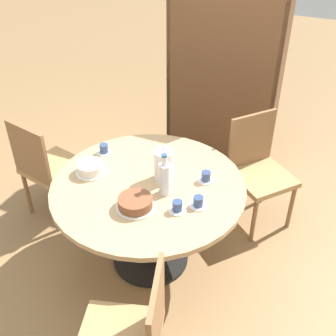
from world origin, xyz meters
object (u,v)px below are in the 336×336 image
water_bottle (164,178)px  cup_a (104,150)px  cake_second (91,168)px  cup_b (177,207)px  chair_c (258,169)px  cake_main (135,203)px  cup_d (206,177)px  cup_c (198,202)px  coffee_pot (164,164)px  bookshelf (225,61)px  chair_a (47,166)px

water_bottle → cup_a: water_bottle is taller
cake_second → cup_b: size_ratio=1.86×
chair_c → cup_b: bearing=-157.4°
cup_b → cake_main: bearing=-162.8°
cup_d → cup_c: bearing=-80.5°
coffee_pot → bookshelf: bearing=92.6°
cake_second → cup_c: size_ratio=1.86×
cake_main → cup_b: bearing=17.2°
water_bottle → cup_c: 0.26m
coffee_pot → cup_d: 0.29m
cake_second → cup_d: cake_second is taller
cake_main → cake_second: bearing=155.9°
coffee_pot → cup_b: bearing=-51.6°
cup_b → bookshelf: bearing=98.9°
chair_a → cup_d: 1.32m
bookshelf → coffee_pot: size_ratio=7.68×
chair_c → cup_d: bearing=-162.1°
coffee_pot → cup_d: (0.27, 0.09, -0.09)m
coffee_pot → cup_b: coffee_pot is taller
cup_d → coffee_pot: bearing=-160.9°
cup_b → water_bottle: bearing=138.5°
cup_b → cup_d: size_ratio=1.00×
cup_d → cake_second: bearing=-162.9°
chair_c → cup_c: chair_c is taller
cup_c → chair_c: bearing=77.1°
bookshelf → water_bottle: size_ratio=6.71×
chair_c → cake_second: bearing=169.6°
chair_c → cake_second: (-0.99, -0.82, 0.25)m
chair_a → cup_c: size_ratio=7.97×
water_bottle → cup_c: (0.24, -0.03, -0.09)m
chair_c → water_bottle: bearing=-168.1°
cup_a → cake_main: bearing=-42.5°
bookshelf → cup_d: size_ratio=17.54×
chair_c → cake_second: chair_c is taller
chair_c → cup_d: (-0.24, -0.59, 0.25)m
coffee_pot → cup_d: size_ratio=2.28×
coffee_pot → cake_second: coffee_pot is taller
cake_main → water_bottle: bearing=62.4°
coffee_pot → cake_second: size_ratio=1.23×
bookshelf → cup_a: size_ratio=17.54×
cake_main → bookshelf: bearing=90.9°
cake_main → cup_a: cake_main is taller
coffee_pot → cake_second: bearing=-164.0°
cake_main → cup_d: cake_main is taller
chair_a → coffee_pot: (1.03, -0.04, 0.34)m
bookshelf → cup_d: (0.33, -1.41, -0.25)m
chair_c → cup_b: 1.02m
chair_c → cup_a: size_ratio=7.97×
bookshelf → cup_b: bookshelf is taller
cup_d → water_bottle: bearing=-130.8°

